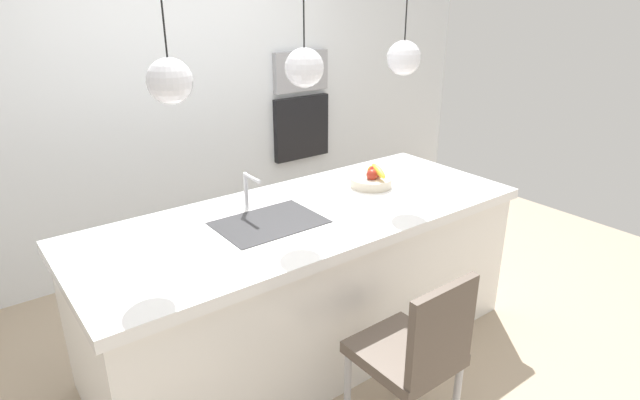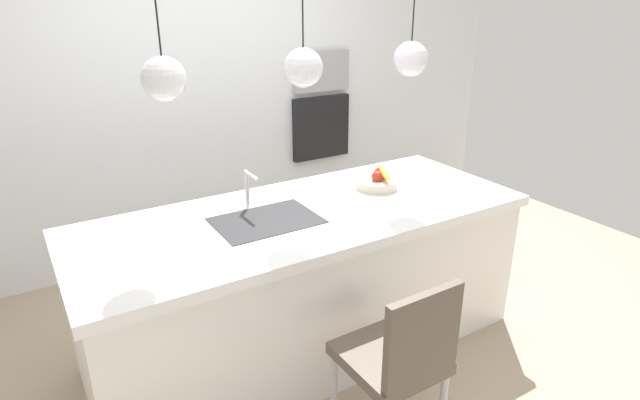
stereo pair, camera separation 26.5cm
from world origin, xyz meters
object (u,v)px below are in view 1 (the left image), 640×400
at_px(fruit_bowl, 372,179).
at_px(oven, 301,128).
at_px(chair_near, 415,351).
at_px(microwave, 300,71).

distance_m(fruit_bowl, oven, 1.57).
bearing_deg(fruit_bowl, chair_near, -122.02).
xyz_separation_m(fruit_bowl, chair_near, (-0.63, -1.01, -0.42)).
height_order(fruit_bowl, microwave, microwave).
xyz_separation_m(fruit_bowl, microwave, (0.49, 1.49, 0.47)).
bearing_deg(fruit_bowl, microwave, 71.70).
height_order(microwave, oven, microwave).
distance_m(oven, chair_near, 2.76).
distance_m(fruit_bowl, chair_near, 1.26).
relative_size(fruit_bowl, microwave, 0.49).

